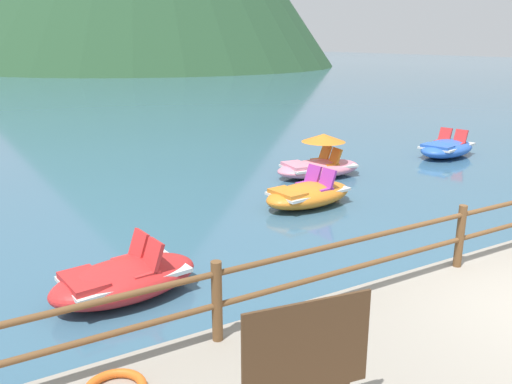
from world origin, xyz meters
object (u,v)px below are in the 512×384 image
(pedal_boat_2, at_px, (319,163))
(pedal_boat_3, at_px, (447,148))
(pedal_boat_4, at_px, (125,279))
(pedal_boat_0, at_px, (308,194))
(sign_board, at_px, (307,350))

(pedal_boat_2, xyz_separation_m, pedal_boat_3, (5.14, 0.00, -0.10))
(pedal_boat_3, distance_m, pedal_boat_4, 12.64)
(pedal_boat_0, height_order, pedal_boat_3, pedal_boat_3)
(sign_board, relative_size, pedal_boat_2, 0.46)
(pedal_boat_0, bearing_deg, pedal_boat_3, 16.30)
(pedal_boat_2, bearing_deg, pedal_boat_0, -131.94)
(sign_board, relative_size, pedal_boat_4, 0.51)
(pedal_boat_0, distance_m, pedal_boat_3, 7.25)
(pedal_boat_2, relative_size, pedal_boat_3, 0.95)
(sign_board, bearing_deg, pedal_boat_3, 35.65)
(pedal_boat_3, bearing_deg, pedal_boat_4, -160.07)
(sign_board, xyz_separation_m, pedal_boat_0, (4.48, 6.17, -0.86))
(sign_board, height_order, pedal_boat_4, sign_board)
(sign_board, height_order, pedal_boat_3, sign_board)
(pedal_boat_3, bearing_deg, sign_board, -144.35)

